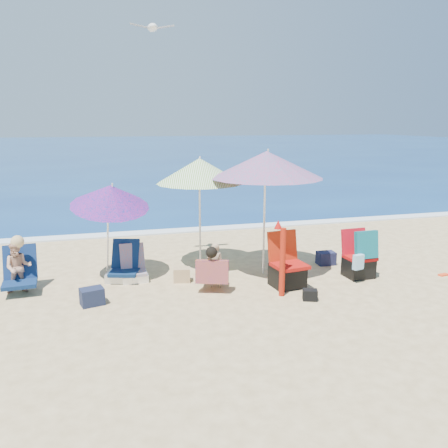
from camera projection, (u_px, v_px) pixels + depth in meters
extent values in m
plane|color=#D8BC84|center=(256.00, 298.00, 7.74)|extent=(120.00, 120.00, 0.00)
cube|color=navy|center=(123.00, 149.00, 50.12)|extent=(120.00, 80.00, 0.12)
cube|color=white|center=(196.00, 230.00, 12.54)|extent=(120.00, 0.50, 0.04)
cylinder|color=silver|center=(264.00, 218.00, 8.75)|extent=(0.04, 0.04, 2.25)
cone|color=#F82166|center=(267.00, 164.00, 8.55)|extent=(2.35, 2.35, 0.51)
cylinder|color=silver|center=(268.00, 152.00, 8.52)|extent=(0.04, 0.04, 0.13)
cylinder|color=silver|center=(200.00, 218.00, 9.14)|extent=(0.04, 0.04, 2.09)
cone|color=#4B9A17|center=(200.00, 171.00, 8.92)|extent=(1.87, 1.87, 0.49)
cylinder|color=white|center=(200.00, 160.00, 8.86)|extent=(0.04, 0.04, 0.13)
cylinder|color=white|center=(108.00, 235.00, 8.68)|extent=(0.13, 0.43, 1.62)
cone|color=#AB187A|center=(110.00, 196.00, 8.32)|extent=(1.74, 1.78, 0.75)
cylinder|color=white|center=(112.00, 186.00, 8.24)|extent=(0.04, 0.06, 0.11)
cylinder|color=#A81D0C|center=(282.00, 262.00, 7.73)|extent=(0.12, 0.12, 1.20)
cone|color=#B1100C|center=(278.00, 224.00, 7.65)|extent=(0.17, 0.17, 0.15)
cube|color=#0B2242|center=(124.00, 272.00, 8.50)|extent=(0.62, 0.58, 0.06)
cube|color=#0C2144|center=(126.00, 253.00, 8.74)|extent=(0.58, 0.44, 0.55)
cube|color=silver|center=(122.00, 276.00, 8.61)|extent=(0.65, 0.61, 0.16)
cube|color=#D5754B|center=(134.00, 273.00, 8.54)|extent=(0.47, 0.42, 0.05)
cube|color=#DB5C4D|center=(132.00, 256.00, 8.72)|extent=(0.47, 0.28, 0.49)
cube|color=white|center=(135.00, 277.00, 8.59)|extent=(0.49, 0.44, 0.15)
cube|color=#A5110B|center=(290.00, 266.00, 8.11)|extent=(0.63, 0.58, 0.06)
cube|color=#A5230B|center=(282.00, 246.00, 8.32)|extent=(0.59, 0.23, 0.57)
cube|color=black|center=(287.00, 276.00, 8.26)|extent=(0.61, 0.56, 0.41)
cube|color=#B00C0D|center=(360.00, 258.00, 8.72)|extent=(0.55, 0.49, 0.06)
cube|color=red|center=(354.00, 242.00, 8.88)|extent=(0.53, 0.17, 0.52)
cube|color=black|center=(358.00, 268.00, 8.77)|extent=(0.53, 0.47, 0.37)
cube|color=#096D77|center=(366.00, 245.00, 8.47)|extent=(0.47, 0.19, 0.53)
cube|color=#8EC8E4|center=(358.00, 262.00, 8.36)|extent=(0.22, 0.14, 0.28)
imported|color=tan|center=(215.00, 265.00, 8.18)|extent=(0.35, 0.29, 0.83)
cube|color=#330D5F|center=(214.00, 279.00, 8.20)|extent=(0.57, 0.53, 0.06)
cube|color=#3E0D61|center=(212.00, 272.00, 7.91)|extent=(0.61, 0.38, 0.42)
sphere|color=black|center=(211.00, 252.00, 7.83)|extent=(0.20, 0.20, 0.20)
imported|color=tan|center=(18.00, 267.00, 7.91)|extent=(0.47, 0.38, 0.92)
cube|color=#0D2349|center=(20.00, 283.00, 7.87)|extent=(0.59, 0.53, 0.07)
cube|color=#0C2047|center=(20.00, 262.00, 8.08)|extent=(0.58, 0.36, 0.60)
sphere|color=tan|center=(17.00, 242.00, 7.84)|extent=(0.22, 0.22, 0.22)
cube|color=#191F37|center=(92.00, 297.00, 7.44)|extent=(0.42, 0.35, 0.28)
cube|color=tan|center=(182.00, 275.00, 8.52)|extent=(0.34, 0.27, 0.26)
cube|color=#1A1D3A|center=(326.00, 258.00, 9.55)|extent=(0.37, 0.29, 0.27)
cube|color=black|center=(310.00, 295.00, 7.64)|extent=(0.28, 0.24, 0.19)
cube|color=#F8411A|center=(443.00, 275.00, 8.88)|extent=(0.23, 0.13, 0.03)
ellipsoid|color=white|center=(152.00, 28.00, 8.42)|extent=(0.20, 0.38, 0.15)
cube|color=gray|center=(140.00, 26.00, 8.37)|extent=(0.37, 0.12, 0.08)
cube|color=#97999F|center=(164.00, 27.00, 8.47)|extent=(0.37, 0.12, 0.08)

